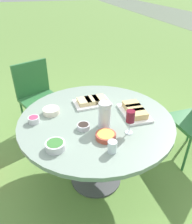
{
  "coord_description": "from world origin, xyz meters",
  "views": [
    {
      "loc": [
        1.49,
        -0.39,
        1.73
      ],
      "look_at": [
        0.0,
        0.0,
        0.78
      ],
      "focal_mm": 35.0,
      "sensor_mm": 36.0,
      "label": 1
    }
  ],
  "objects_px": {
    "water_pitcher": "(105,115)",
    "dining_table": "(96,128)",
    "wine_glass": "(130,117)",
    "chair_near_left": "(37,93)"
  },
  "relations": [
    {
      "from": "water_pitcher",
      "to": "dining_table",
      "type": "bearing_deg",
      "value": -164.47
    },
    {
      "from": "water_pitcher",
      "to": "wine_glass",
      "type": "relative_size",
      "value": 1.08
    },
    {
      "from": "dining_table",
      "to": "water_pitcher",
      "type": "distance_m",
      "value": 0.24
    },
    {
      "from": "wine_glass",
      "to": "dining_table",
      "type": "bearing_deg",
      "value": -143.83
    },
    {
      "from": "dining_table",
      "to": "chair_near_left",
      "type": "bearing_deg",
      "value": -154.91
    },
    {
      "from": "wine_glass",
      "to": "chair_near_left",
      "type": "bearing_deg",
      "value": -152.44
    },
    {
      "from": "chair_near_left",
      "to": "wine_glass",
      "type": "bearing_deg",
      "value": 27.56
    },
    {
      "from": "water_pitcher",
      "to": "wine_glass",
      "type": "bearing_deg",
      "value": 49.19
    },
    {
      "from": "dining_table",
      "to": "water_pitcher",
      "type": "relative_size",
      "value": 6.21
    },
    {
      "from": "dining_table",
      "to": "wine_glass",
      "type": "relative_size",
      "value": 6.71
    }
  ]
}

